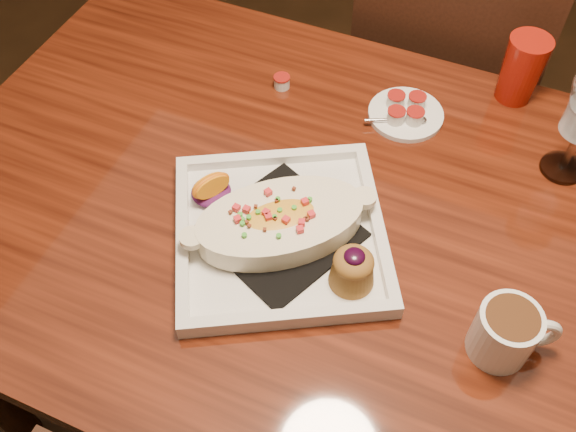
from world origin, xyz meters
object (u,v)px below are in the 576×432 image
at_px(table, 359,261).
at_px(saucer, 405,112).
at_px(coffee_mug, 507,332).
at_px(red_tumbler, 522,69).
at_px(chair_far, 440,94).
at_px(plate, 284,229).

height_order(table, saucer, saucer).
bearing_deg(coffee_mug, saucer, 100.72).
distance_m(table, saucer, 0.29).
distance_m(coffee_mug, saucer, 0.47).
bearing_deg(table, red_tumbler, 68.95).
bearing_deg(saucer, red_tumbler, 38.25).
distance_m(chair_far, red_tumbler, 0.41).
bearing_deg(chair_far, coffee_mug, 107.65).
bearing_deg(saucer, coffee_mug, -56.67).
bearing_deg(coffee_mug, red_tumbler, 76.65).
height_order(plate, saucer, plate).
bearing_deg(table, coffee_mug, -27.05).
bearing_deg(saucer, table, -86.54).
relative_size(plate, saucer, 3.18).
height_order(plate, red_tumbler, red_tumbler).
distance_m(chair_far, coffee_mug, 0.84).
relative_size(chair_far, plate, 2.13).
bearing_deg(table, plate, -146.46).
distance_m(table, red_tumbler, 0.46).
xyz_separation_m(chair_far, red_tumbler, (0.15, -0.23, 0.31)).
distance_m(chair_far, plate, 0.76).
bearing_deg(plate, coffee_mug, -37.17).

